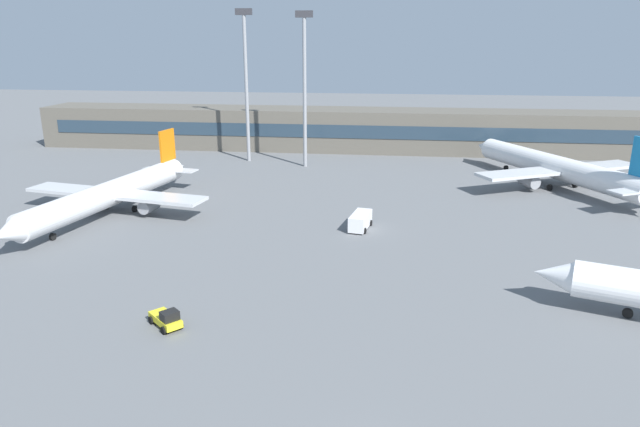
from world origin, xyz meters
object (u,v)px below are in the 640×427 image
(airplane_far, at_px, (555,167))
(floodlight_tower_east, at_px, (305,80))
(service_van_white, at_px, (360,221))
(floodlight_tower_west, at_px, (246,77))
(airplane_mid, at_px, (109,194))
(baggage_tug_yellow, at_px, (167,319))

(airplane_far, distance_m, floodlight_tower_east, 46.96)
(airplane_far, bearing_deg, service_van_white, -138.89)
(service_van_white, bearing_deg, floodlight_tower_west, 121.60)
(airplane_mid, relative_size, service_van_white, 7.20)
(floodlight_tower_west, distance_m, floodlight_tower_east, 12.83)
(airplane_mid, xyz_separation_m, floodlight_tower_west, (10.09, 39.11, 13.80))
(airplane_mid, bearing_deg, floodlight_tower_east, 57.67)
(floodlight_tower_west, bearing_deg, floodlight_tower_east, -17.45)
(service_van_white, xyz_separation_m, floodlight_tower_west, (-25.21, 40.98, 15.67))
(baggage_tug_yellow, distance_m, floodlight_tower_west, 72.23)
(airplane_mid, xyz_separation_m, floodlight_tower_east, (22.32, 35.27, 13.47))
(baggage_tug_yellow, xyz_separation_m, floodlight_tower_west, (-10.34, 69.68, 15.98))
(baggage_tug_yellow, xyz_separation_m, floodlight_tower_east, (1.89, 65.84, 15.65))
(service_van_white, bearing_deg, airplane_far, 41.11)
(airplane_far, distance_m, service_van_white, 41.13)
(airplane_far, xyz_separation_m, service_van_white, (-30.95, -27.00, -2.17))
(airplane_mid, xyz_separation_m, service_van_white, (35.30, -1.86, -1.87))
(baggage_tug_yellow, bearing_deg, floodlight_tower_west, 98.44)
(airplane_mid, xyz_separation_m, airplane_far, (66.25, 25.14, 0.30))
(floodlight_tower_west, xyz_separation_m, floodlight_tower_east, (12.23, -3.85, -0.33))
(service_van_white, height_order, floodlight_tower_east, floodlight_tower_east)
(airplane_far, xyz_separation_m, floodlight_tower_east, (-43.92, 10.13, 13.17))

